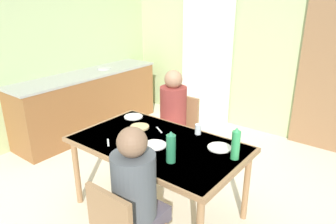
# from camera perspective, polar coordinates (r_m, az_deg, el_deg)

# --- Properties ---
(ground_plane) EXTENTS (6.17, 6.17, 0.00)m
(ground_plane) POSITION_cam_1_polar(r_m,az_deg,el_deg) (3.43, -4.13, -14.86)
(ground_plane) COLOR silver
(wall_back) EXTENTS (4.48, 0.10, 2.68)m
(wall_back) POSITION_cam_1_polar(r_m,az_deg,el_deg) (4.86, 14.80, 12.37)
(wall_back) COLOR #AEC186
(wall_back) RESTS_ON ground_plane
(wall_left) EXTENTS (0.10, 3.56, 2.68)m
(wall_left) POSITION_cam_1_polar(r_m,az_deg,el_deg) (4.86, -19.24, 11.93)
(wall_left) COLOR #AEC289
(wall_left) RESTS_ON ground_plane
(door_wooden) EXTENTS (0.80, 0.05, 2.00)m
(door_wooden) POSITION_cam_1_polar(r_m,az_deg,el_deg) (4.52, 27.45, 5.70)
(door_wooden) COLOR #8D6442
(door_wooden) RESTS_ON ground_plane
(curtain_panel) EXTENTS (0.90, 0.03, 2.25)m
(curtain_panel) POSITION_cam_1_polar(r_m,az_deg,el_deg) (5.11, 6.97, 10.84)
(curtain_panel) COLOR white
(curtain_panel) RESTS_ON ground_plane
(kitchen_counter) EXTENTS (0.61, 2.34, 0.91)m
(kitchen_counter) POSITION_cam_1_polar(r_m,az_deg,el_deg) (4.90, -14.19, 1.75)
(kitchen_counter) COLOR brown
(kitchen_counter) RESTS_ON ground_plane
(dining_table) EXTENTS (1.57, 0.93, 0.73)m
(dining_table) POSITION_cam_1_polar(r_m,az_deg,el_deg) (2.88, -1.84, -6.71)
(dining_table) COLOR #996F48
(dining_table) RESTS_ON ground_plane
(chair_far_diner) EXTENTS (0.40, 0.40, 0.87)m
(chair_far_diner) POSITION_cam_1_polar(r_m,az_deg,el_deg) (3.73, 2.06, -2.91)
(chair_far_diner) COLOR #996F48
(chair_far_diner) RESTS_ON ground_plane
(person_near_diner) EXTENTS (0.30, 0.37, 0.77)m
(person_near_diner) POSITION_cam_1_polar(r_m,az_deg,el_deg) (2.17, -5.91, -13.37)
(person_near_diner) COLOR #534C59
(person_near_diner) RESTS_ON ground_plane
(person_far_diner) EXTENTS (0.30, 0.37, 0.77)m
(person_far_diner) POSITION_cam_1_polar(r_m,az_deg,el_deg) (3.52, 0.83, 0.61)
(person_far_diner) COLOR brown
(person_far_diner) RESTS_ON ground_plane
(water_bottle_green_near) EXTENTS (0.07, 0.07, 0.28)m
(water_bottle_green_near) POSITION_cam_1_polar(r_m,az_deg,el_deg) (2.59, 12.19, -5.74)
(water_bottle_green_near) COLOR #339F57
(water_bottle_green_near) RESTS_ON dining_table
(water_bottle_green_far) EXTENTS (0.08, 0.08, 0.27)m
(water_bottle_green_far) POSITION_cam_1_polar(r_m,az_deg,el_deg) (2.49, 0.54, -6.49)
(water_bottle_green_far) COLOR #287B4F
(water_bottle_green_far) RESTS_ON dining_table
(dinner_plate_near_left) EXTENTS (0.21, 0.21, 0.01)m
(dinner_plate_near_left) POSITION_cam_1_polar(r_m,az_deg,el_deg) (2.79, 9.31, -6.38)
(dinner_plate_near_left) COLOR white
(dinner_plate_near_left) RESTS_ON dining_table
(dinner_plate_near_right) EXTENTS (0.21, 0.21, 0.01)m
(dinner_plate_near_right) POSITION_cam_1_polar(r_m,az_deg,el_deg) (2.80, -2.43, -6.00)
(dinner_plate_near_right) COLOR white
(dinner_plate_near_right) RESTS_ON dining_table
(dinner_plate_far_center) EXTENTS (0.20, 0.20, 0.01)m
(dinner_plate_far_center) POSITION_cam_1_polar(r_m,az_deg,el_deg) (3.43, -6.30, -0.85)
(dinner_plate_far_center) COLOR white
(dinner_plate_far_center) RESTS_ON dining_table
(drinking_glass_by_near_diner) EXTENTS (0.06, 0.06, 0.10)m
(drinking_glass_by_near_diner) POSITION_cam_1_polar(r_m,az_deg,el_deg) (3.01, 5.47, -3.13)
(drinking_glass_by_near_diner) COLOR silver
(drinking_glass_by_near_diner) RESTS_ON dining_table
(bread_plate_sliced) EXTENTS (0.19, 0.19, 0.02)m
(bread_plate_sliced) POSITION_cam_1_polar(r_m,az_deg,el_deg) (3.16, -5.18, -2.73)
(bread_plate_sliced) COLOR #DBB77A
(bread_plate_sliced) RESTS_ON dining_table
(cutlery_knife_near) EXTENTS (0.13, 0.11, 0.00)m
(cutlery_knife_near) POSITION_cam_1_polar(r_m,az_deg,el_deg) (2.90, -10.81, -5.46)
(cutlery_knife_near) COLOR silver
(cutlery_knife_near) RESTS_ON dining_table
(cutlery_fork_near) EXTENTS (0.14, 0.09, 0.00)m
(cutlery_fork_near) POSITION_cam_1_polar(r_m,az_deg,el_deg) (3.10, -1.60, -3.26)
(cutlery_fork_near) COLOR silver
(cutlery_fork_near) RESTS_ON dining_table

